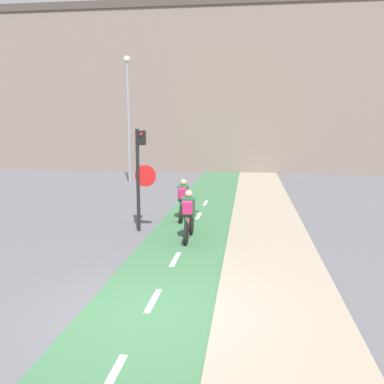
# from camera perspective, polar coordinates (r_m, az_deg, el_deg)

# --- Properties ---
(ground_plane) EXTENTS (120.00, 120.00, 0.00)m
(ground_plane) POSITION_cam_1_polar(r_m,az_deg,el_deg) (8.04, -6.01, -15.75)
(ground_plane) COLOR #5B5B60
(bike_lane) EXTENTS (2.39, 60.00, 0.02)m
(bike_lane) POSITION_cam_1_polar(r_m,az_deg,el_deg) (8.04, -6.00, -15.68)
(bike_lane) COLOR #3D7047
(bike_lane) RESTS_ON ground_plane
(sidewalk_strip) EXTENTS (2.40, 60.00, 0.05)m
(sidewalk_strip) POSITION_cam_1_polar(r_m,az_deg,el_deg) (7.86, 11.98, -16.32)
(sidewalk_strip) COLOR gray
(sidewalk_strip) RESTS_ON ground_plane
(building_row_background) EXTENTS (60.00, 5.20, 11.20)m
(building_row_background) POSITION_cam_1_polar(r_m,az_deg,el_deg) (31.14, 4.42, 13.43)
(building_row_background) COLOR slate
(building_row_background) RESTS_ON ground_plane
(traffic_light_pole) EXTENTS (0.67, 0.25, 3.18)m
(traffic_light_pole) POSITION_cam_1_polar(r_m,az_deg,el_deg) (13.27, -6.90, 3.11)
(traffic_light_pole) COLOR black
(traffic_light_pole) RESTS_ON ground_plane
(street_lamp_far) EXTENTS (0.36, 0.36, 6.88)m
(street_lamp_far) POSITION_cam_1_polar(r_m,az_deg,el_deg) (24.01, -8.52, 11.19)
(street_lamp_far) COLOR gray
(street_lamp_far) RESTS_ON ground_plane
(cyclist_near) EXTENTS (0.46, 1.75, 1.48)m
(cyclist_near) POSITION_cam_1_polar(r_m,az_deg,el_deg) (12.31, -0.46, -3.27)
(cyclist_near) COLOR black
(cyclist_near) RESTS_ON ground_plane
(cyclist_far) EXTENTS (0.46, 1.70, 1.44)m
(cyclist_far) POSITION_cam_1_polar(r_m,az_deg,el_deg) (14.86, -1.16, -1.11)
(cyclist_far) COLOR black
(cyclist_far) RESTS_ON ground_plane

